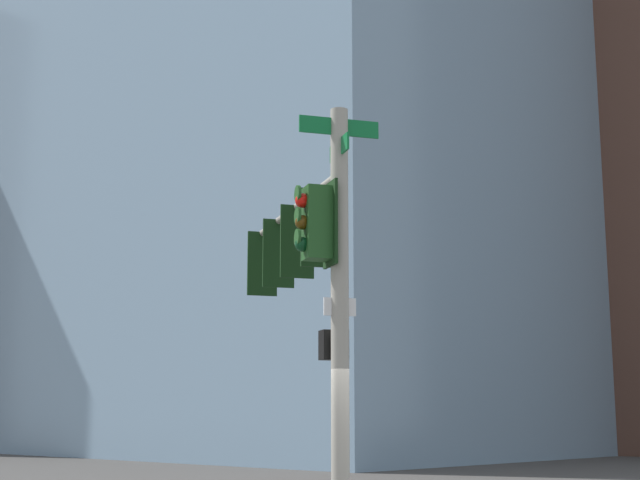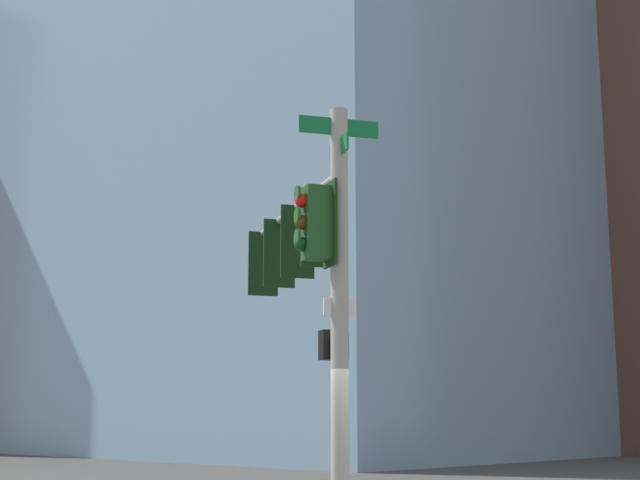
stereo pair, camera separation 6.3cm
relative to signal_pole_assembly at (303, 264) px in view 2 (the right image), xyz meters
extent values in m
cylinder|color=#9E998C|center=(-0.76, -1.44, -1.11)|extent=(0.24, 0.24, 6.08)
cylinder|color=#9E998C|center=(0.54, 0.87, 0.99)|extent=(2.70, 4.68, 0.12)
cylinder|color=#9E998C|center=(-0.29, -0.61, 0.54)|extent=(0.58, 0.95, 0.75)
cube|color=#0F6B33|center=(-0.76, -1.44, 1.67)|extent=(1.02, 0.59, 0.24)
cube|color=#0F6B33|center=(-0.76, -1.44, 1.37)|extent=(0.40, 0.68, 0.24)
cube|color=white|center=(-0.76, -1.44, -0.83)|extent=(0.41, 0.25, 0.24)
cube|color=#1E4C1E|center=(-0.20, -0.43, 0.43)|extent=(0.46, 0.46, 1.00)
cube|color=black|center=(-0.29, -0.60, 0.43)|extent=(0.49, 0.30, 1.16)
sphere|color=red|center=(-0.09, -0.25, 0.73)|extent=(0.20, 0.20, 0.20)
cylinder|color=#1E4C1E|center=(-0.06, -0.20, 0.82)|extent=(0.22, 0.15, 0.23)
sphere|color=#4C330A|center=(-0.09, -0.25, 0.43)|extent=(0.20, 0.20, 0.20)
cylinder|color=#1E4C1E|center=(-0.06, -0.20, 0.52)|extent=(0.22, 0.15, 0.23)
sphere|color=#0A3819|center=(-0.09, -0.25, 0.13)|extent=(0.20, 0.20, 0.20)
cylinder|color=#1E4C1E|center=(-0.06, -0.20, 0.22)|extent=(0.22, 0.15, 0.23)
cube|color=#1E4C1E|center=(0.37, 0.57, 0.43)|extent=(0.46, 0.46, 1.00)
cube|color=black|center=(0.28, 0.41, 0.43)|extent=(0.49, 0.30, 1.16)
sphere|color=#470A07|center=(0.47, 0.75, 0.73)|extent=(0.20, 0.20, 0.20)
cylinder|color=#1E4C1E|center=(0.50, 0.81, 0.82)|extent=(0.22, 0.15, 0.23)
sphere|color=#4C330A|center=(0.47, 0.75, 0.43)|extent=(0.20, 0.20, 0.20)
cylinder|color=#1E4C1E|center=(0.50, 0.81, 0.52)|extent=(0.22, 0.15, 0.23)
sphere|color=green|center=(0.47, 0.75, 0.13)|extent=(0.20, 0.20, 0.20)
cylinder|color=#1E4C1E|center=(0.50, 0.81, 0.22)|extent=(0.22, 0.15, 0.23)
cube|color=#1E4C1E|center=(0.93, 1.58, 0.43)|extent=(0.46, 0.46, 1.00)
cube|color=black|center=(0.84, 1.41, 0.43)|extent=(0.49, 0.30, 1.16)
sphere|color=#470A07|center=(1.03, 1.76, 0.73)|extent=(0.20, 0.20, 0.20)
cylinder|color=#1E4C1E|center=(1.06, 1.81, 0.82)|extent=(0.22, 0.15, 0.23)
sphere|color=#F29E0C|center=(1.03, 1.76, 0.43)|extent=(0.20, 0.20, 0.20)
cylinder|color=#1E4C1E|center=(1.06, 1.81, 0.52)|extent=(0.22, 0.15, 0.23)
sphere|color=#0A3819|center=(1.03, 1.76, 0.13)|extent=(0.20, 0.20, 0.20)
cylinder|color=#1E4C1E|center=(1.06, 1.81, 0.22)|extent=(0.22, 0.15, 0.23)
cube|color=#1E4C1E|center=(1.50, 2.58, 0.43)|extent=(0.46, 0.46, 1.00)
cube|color=black|center=(1.40, 2.42, 0.43)|extent=(0.49, 0.30, 1.16)
sphere|color=#470A07|center=(1.60, 2.76, 0.73)|extent=(0.20, 0.20, 0.20)
cylinder|color=#1E4C1E|center=(1.63, 2.82, 0.82)|extent=(0.22, 0.15, 0.23)
sphere|color=#4C330A|center=(1.60, 2.76, 0.43)|extent=(0.20, 0.20, 0.20)
cylinder|color=#1E4C1E|center=(1.63, 2.82, 0.52)|extent=(0.22, 0.15, 0.23)
sphere|color=green|center=(1.60, 2.76, 0.13)|extent=(0.20, 0.20, 0.20)
cylinder|color=#1E4C1E|center=(1.63, 2.82, 0.22)|extent=(0.22, 0.15, 0.23)
cube|color=#1E4C1E|center=(-1.04, -1.28, 0.29)|extent=(0.46, 0.46, 1.00)
cube|color=black|center=(-0.87, -1.38, 0.29)|extent=(0.30, 0.49, 1.16)
sphere|color=red|center=(-1.22, -1.18, 0.59)|extent=(0.20, 0.20, 0.20)
cylinder|color=#1E4C1E|center=(-1.27, -1.15, 0.68)|extent=(0.15, 0.22, 0.23)
sphere|color=#4C330A|center=(-1.22, -1.18, 0.29)|extent=(0.20, 0.20, 0.20)
cylinder|color=#1E4C1E|center=(-1.27, -1.15, 0.38)|extent=(0.15, 0.22, 0.23)
sphere|color=#0A3819|center=(-1.22, -1.18, -0.01)|extent=(0.20, 0.20, 0.20)
cylinder|color=#1E4C1E|center=(-1.27, -1.15, 0.08)|extent=(0.15, 0.22, 0.23)
cube|color=black|center=(-0.63, -1.20, -1.32)|extent=(0.44, 0.40, 0.40)
cube|color=#EA5914|center=(-0.56, -1.08, -1.32)|extent=(0.23, 0.14, 0.28)
cube|color=#4C3328|center=(31.79, 20.31, 13.20)|extent=(21.47, 15.41, 34.70)
camera|label=1|loc=(-10.10, -9.95, -2.27)|focal=53.32mm
camera|label=2|loc=(-10.05, -10.00, -2.27)|focal=53.32mm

